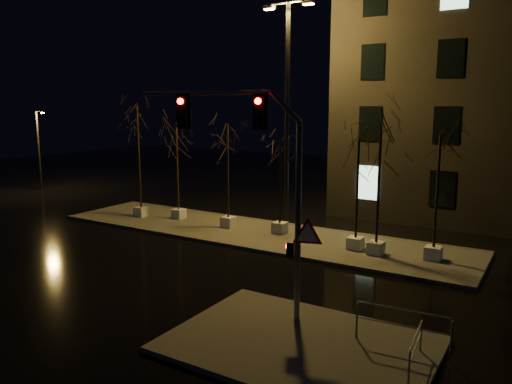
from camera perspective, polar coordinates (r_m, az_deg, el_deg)
The scene contains 15 objects.
ground at distance 20.92m, azimuth -9.35°, elevation -8.37°, with size 90.00×90.00×0.00m, color black.
median at distance 25.53m, azimuth -0.51°, elevation -4.69°, with size 22.00×5.00×0.15m, color #4B4943.
sidewalk_corner at distance 14.28m, azimuth 5.04°, elevation -16.96°, with size 7.00×5.00×0.15m, color #4B4943.
tree_0 at distance 29.03m, azimuth -13.35°, elevation 6.86°, with size 1.80×1.80×6.52m.
tree_1 at distance 28.08m, azimuth -9.04°, elevation 5.41°, with size 1.80×1.80×5.56m.
tree_2 at distance 25.76m, azimuth -3.26°, elevation 5.14°, with size 1.80×1.80×5.57m.
tree_3 at distance 24.58m, azimuth 2.80°, elevation 3.73°, with size 1.80×1.80×4.90m.
tree_4 at distance 22.14m, azimuth 11.60°, elevation 3.17°, with size 1.80×1.80×5.06m.
tree_5 at distance 21.55m, azimuth 13.95°, elevation 3.61°, with size 1.80×1.80×5.42m.
tree_6 at distance 21.49m, azimuth 20.17°, elevation 3.04°, with size 1.80×1.80×5.30m.
traffic_signal_mast at distance 14.55m, azimuth 0.63°, elevation 2.38°, with size 5.36×1.67×6.79m.
streetlight_main at distance 25.71m, azimuth 3.59°, elevation 10.35°, with size 2.85×0.51×11.38m.
streetlight_far at distance 41.60m, azimuth -23.53°, elevation 4.75°, with size 1.20×0.30×6.10m.
guard_rail_a at distance 14.15m, azimuth 16.39°, elevation -14.11°, with size 2.51×0.22×1.08m.
guard_rail_b at distance 13.37m, azimuth 17.79°, elevation -16.35°, with size 0.20×1.84×0.87m.
Camera 1 is at (13.11, -14.94, 6.53)m, focal length 35.00 mm.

